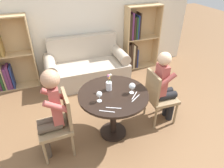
# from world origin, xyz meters

# --- Properties ---
(ground_plane) EXTENTS (16.00, 16.00, 0.00)m
(ground_plane) POSITION_xyz_m (0.00, 0.00, 0.00)
(ground_plane) COLOR brown
(back_wall) EXTENTS (5.20, 0.05, 2.70)m
(back_wall) POSITION_xyz_m (0.00, 2.08, 1.35)
(back_wall) COLOR silver
(back_wall) RESTS_ON ground_plane
(round_table) EXTENTS (0.96, 0.96, 0.74)m
(round_table) POSITION_xyz_m (0.00, 0.00, 0.60)
(round_table) COLOR black
(round_table) RESTS_ON ground_plane
(couch) EXTENTS (1.69, 0.80, 0.92)m
(couch) POSITION_xyz_m (0.00, 1.65, 0.31)
(couch) COLOR #B7A893
(couch) RESTS_ON ground_plane
(bookshelf_left) EXTENTS (0.80, 0.28, 1.44)m
(bookshelf_left) POSITION_xyz_m (-1.50, 1.92, 0.69)
(bookshelf_left) COLOR tan
(bookshelf_left) RESTS_ON ground_plane
(bookshelf_right) EXTENTS (0.80, 0.28, 1.44)m
(bookshelf_right) POSITION_xyz_m (1.27, 1.92, 0.68)
(bookshelf_right) COLOR tan
(bookshelf_right) RESTS_ON ground_plane
(chair_left) EXTENTS (0.44, 0.44, 0.90)m
(chair_left) POSITION_xyz_m (-0.76, -0.05, 0.49)
(chair_left) COLOR #937A56
(chair_left) RESTS_ON ground_plane
(chair_right) EXTENTS (0.43, 0.43, 0.90)m
(chair_right) POSITION_xyz_m (0.75, 0.04, 0.49)
(chair_right) COLOR #937A56
(chair_right) RESTS_ON ground_plane
(person_left) EXTENTS (0.43, 0.35, 1.26)m
(person_left) POSITION_xyz_m (-0.84, -0.05, 0.69)
(person_left) COLOR brown
(person_left) RESTS_ON ground_plane
(person_right) EXTENTS (0.43, 0.35, 1.21)m
(person_right) POSITION_xyz_m (0.85, 0.04, 0.64)
(person_right) COLOR black
(person_right) RESTS_ON ground_plane
(wine_glass_left) EXTENTS (0.07, 0.07, 0.14)m
(wine_glass_left) POSITION_xyz_m (-0.22, -0.10, 0.84)
(wine_glass_left) COLOR white
(wine_glass_left) RESTS_ON round_table
(wine_glass_right) EXTENTS (0.09, 0.09, 0.15)m
(wine_glass_right) POSITION_xyz_m (0.24, -0.07, 0.84)
(wine_glass_right) COLOR white
(wine_glass_right) RESTS_ON round_table
(flower_vase) EXTENTS (0.08, 0.08, 0.25)m
(flower_vase) POSITION_xyz_m (-0.03, 0.10, 0.84)
(flower_vase) COLOR silver
(flower_vase) RESTS_ON round_table
(knife_left_setting) EXTENTS (0.14, 0.14, 0.00)m
(knife_left_setting) POSITION_xyz_m (0.25, -0.14, 0.74)
(knife_left_setting) COLOR silver
(knife_left_setting) RESTS_ON round_table
(fork_left_setting) EXTENTS (0.17, 0.10, 0.00)m
(fork_left_setting) POSITION_xyz_m (-0.20, -0.33, 0.74)
(fork_left_setting) COLOR silver
(fork_left_setting) RESTS_ON round_table
(knife_right_setting) EXTENTS (0.18, 0.09, 0.00)m
(knife_right_setting) POSITION_xyz_m (-0.10, -0.29, 0.74)
(knife_right_setting) COLOR silver
(knife_right_setting) RESTS_ON round_table
(fork_right_setting) EXTENTS (0.16, 0.12, 0.00)m
(fork_right_setting) POSITION_xyz_m (0.24, -0.20, 0.74)
(fork_right_setting) COLOR silver
(fork_right_setting) RESTS_ON round_table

